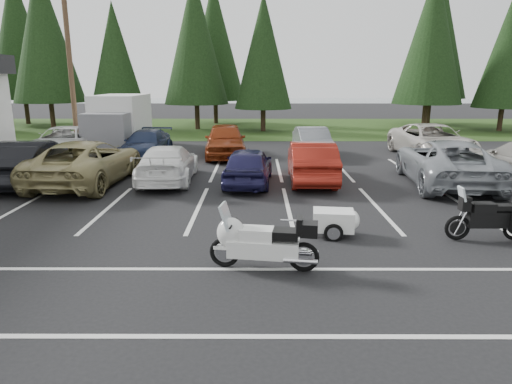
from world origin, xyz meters
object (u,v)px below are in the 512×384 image
object	(u,v)px
car_far_2	(225,140)
car_far_3	(313,142)
car_near_4	(248,166)
car_near_3	(168,164)
car_near_2	(86,162)
car_near_6	(446,162)
car_near_1	(31,162)
utility_pole	(70,60)
car_far_1	(146,144)
car_far_0	(64,142)
car_near_5	(312,162)
touring_motorcycle	(264,237)
box_truck	(117,123)
car_far_4	(432,141)
adventure_motorcycle	(488,213)
cargo_trailer	(333,223)

from	to	relation	value
car_far_2	car_far_3	xyz separation A→B (m)	(4.33, 0.10, -0.11)
car_near_4	car_near_3	bearing A→B (deg)	-4.71
car_near_2	car_near_6	world-z (taller)	car_near_6
car_near_2	car_near_3	distance (m)	2.92
car_near_1	utility_pole	bearing A→B (deg)	-83.82
car_far_1	car_far_0	bearing A→B (deg)	-179.05
car_near_5	car_far_0	distance (m)	12.68
car_far_0	car_far_2	xyz separation A→B (m)	(7.88, 0.23, 0.08)
touring_motorcycle	car_far_0	bearing A→B (deg)	133.84
box_truck	car_near_1	size ratio (longest dim) A/B	1.14
car_far_0	car_far_1	xyz separation A→B (m)	(4.04, -0.12, -0.08)
car_far_4	touring_motorcycle	size ratio (longest dim) A/B	2.36
car_far_3	car_far_4	bearing A→B (deg)	-6.38
car_far_0	adventure_motorcycle	xyz separation A→B (m)	(14.95, -11.81, -0.07)
car_near_1	cargo_trailer	world-z (taller)	car_near_1
touring_motorcycle	adventure_motorcycle	world-z (taller)	touring_motorcycle
car_far_1	car_far_2	world-z (taller)	car_far_2
utility_pole	car_near_1	distance (m)	8.77
car_near_4	car_far_1	size ratio (longest dim) A/B	0.89
car_far_4	cargo_trailer	xyz separation A→B (m)	(-6.67, -11.52, -0.48)
car_far_3	touring_motorcycle	distance (m)	14.12
car_near_2	touring_motorcycle	xyz separation A→B (m)	(6.37, -7.74, -0.12)
cargo_trailer	car_near_6	bearing A→B (deg)	55.02
car_near_5	car_far_2	world-z (taller)	car_far_2
car_near_2	car_far_3	size ratio (longest dim) A/B	1.35
car_far_3	utility_pole	bearing A→B (deg)	169.29
box_truck	car_near_4	xyz separation A→B (m)	(7.24, -8.33, -0.75)
car_near_3	car_far_0	distance (m)	8.18
car_near_1	car_far_4	xyz separation A→B (m)	(16.79, 5.83, 0.00)
box_truck	car_far_1	bearing A→B (deg)	-49.82
touring_motorcycle	car_far_2	bearing A→B (deg)	105.63
box_truck	car_near_5	xyz separation A→B (m)	(9.60, -7.82, -0.69)
car_near_6	touring_motorcycle	size ratio (longest dim) A/B	2.40
box_truck	adventure_motorcycle	world-z (taller)	box_truck
box_truck	adventure_motorcycle	xyz separation A→B (m)	(13.06, -14.24, -0.78)
car_near_5	car_near_6	size ratio (longest dim) A/B	0.78
car_near_5	touring_motorcycle	distance (m)	8.38
car_near_5	cargo_trailer	world-z (taller)	car_near_5
box_truck	car_near_5	world-z (taller)	box_truck
car_near_5	touring_motorcycle	xyz separation A→B (m)	(-1.90, -8.17, -0.08)
car_far_1	car_far_2	size ratio (longest dim) A/B	0.95
car_near_4	adventure_motorcycle	size ratio (longest dim) A/B	1.85
adventure_motorcycle	car_far_1	bearing A→B (deg)	133.30
cargo_trailer	adventure_motorcycle	bearing A→B (deg)	1.88
car_near_1	car_near_3	size ratio (longest dim) A/B	1.04
car_far_2	car_near_4	bearing A→B (deg)	-82.48
car_near_2	car_far_3	bearing A→B (deg)	-142.54
utility_pole	car_far_2	xyz separation A→B (m)	(7.99, -1.70, -3.88)
cargo_trailer	utility_pole	bearing A→B (deg)	137.03
car_near_3	adventure_motorcycle	distance (m)	10.90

